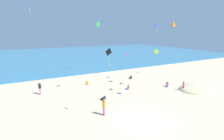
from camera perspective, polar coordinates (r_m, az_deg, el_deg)
The scene contains 19 objects.
ground_plane at distance 24.40m, azimuth -3.80°, elevation -6.36°, with size 120.00×120.00×0.00m, color beige.
ocean_water at distance 61.12m, azimuth -18.44°, elevation 4.95°, with size 120.00×60.00×0.05m, color teal.
dune_mound at distance 27.17m, azimuth 28.22°, elevation -5.90°, with size 6.38×4.47×1.42m, color beige.
beach_chair_mid_beach at distance 20.17m, azimuth -3.05°, elevation -9.96°, with size 0.70×0.75×0.54m.
cooler_box at distance 22.27m, azimuth 2.70°, elevation -8.01°, with size 0.59×0.57×0.22m.
person_0 at distance 26.26m, azimuth 18.96°, elevation -4.94°, with size 0.74×0.63×0.83m.
person_1 at distance 26.13m, azimuth -8.71°, elevation -4.52°, with size 0.65×0.58×0.73m.
person_2 at distance 29.09m, azimuth 6.63°, elevation -2.60°, with size 0.53×0.66×0.74m.
person_3 at distance 23.67m, azimuth -24.20°, elevation -5.61°, with size 0.37×0.37×1.74m.
person_4 at distance 16.51m, azimuth -2.84°, elevation -12.62°, with size 0.39×0.39×1.71m.
person_5 at distance 25.28m, azimuth 23.98°, elevation -4.88°, with size 0.32×0.32×1.40m.
person_6 at distance 23.86m, azimuth 5.77°, elevation -6.19°, with size 0.62×0.41×0.71m.
kite_black at distance 14.18m, azimuth -1.22°, elevation 6.13°, with size 0.31×0.68×1.70m.
kite_red at distance 27.63m, azimuth 5.40°, elevation 5.77°, with size 0.79×0.76×1.54m.
kite_lime at distance 32.48m, azimuth 15.41°, elevation 6.31°, with size 0.84×0.76×1.43m.
kite_orange at distance 23.34m, azimuth 20.90°, elevation 15.11°, with size 0.74×0.84×1.65m.
kite_green at distance 20.85m, azimuth -4.94°, elevation 15.74°, with size 0.73×0.45×1.28m.
kite_blue at distance 24.10m, azimuth 15.59°, elevation 14.84°, with size 0.90×0.91×1.18m.
kite_purple at distance 29.68m, azimuth -27.28°, elevation 19.55°, with size 0.44×0.44×1.30m.
Camera 1 is at (-9.01, -11.14, 8.20)m, focal length 25.83 mm.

